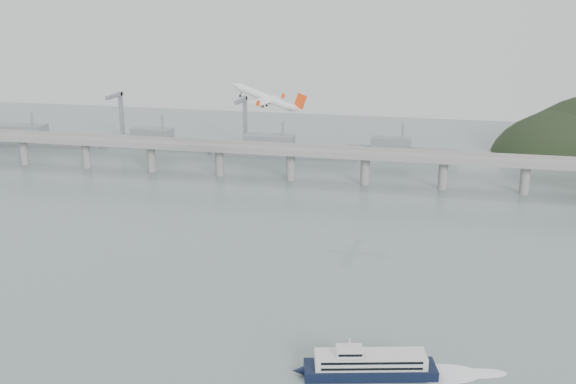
# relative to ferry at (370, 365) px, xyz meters

# --- Properties ---
(ground) EXTENTS (900.00, 900.00, 0.00)m
(ground) POSITION_rel_ferry_xyz_m (-46.33, 28.91, -3.70)
(ground) COLOR slate
(ground) RESTS_ON ground
(bridge) EXTENTS (800.00, 22.00, 23.90)m
(bridge) POSITION_rel_ferry_xyz_m (-47.48, 228.91, 13.95)
(bridge) COLOR gray
(bridge) RESTS_ON ground
(distant_fleet) EXTENTS (453.00, 60.90, 40.00)m
(distant_fleet) POSITION_rel_ferry_xyz_m (-201.69, 293.99, 2.52)
(distant_fleet) COLOR slate
(distant_fleet) RESTS_ON ground
(ferry) EXTENTS (71.35, 24.90, 13.63)m
(ferry) POSITION_rel_ferry_xyz_m (0.00, 0.00, 0.00)
(ferry) COLOR black
(ferry) RESTS_ON ground
(airliner) EXTENTS (42.06, 38.20, 16.12)m
(airliner) POSITION_rel_ferry_xyz_m (-68.78, 135.93, 65.78)
(airliner) COLOR white
(airliner) RESTS_ON ground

